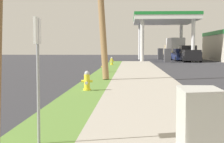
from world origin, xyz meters
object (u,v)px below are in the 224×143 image
Objects in this scene: fire_hydrant_third at (104,67)px; car_navy_by_near_pump at (180,55)px; street_sign_post at (38,54)px; fire_hydrant_second at (87,82)px; fire_hydrant_fourth at (112,61)px; truck_tan_on_apron at (174,49)px; truck_black_at_forecourt at (189,54)px.

car_navy_by_near_pump is at bearing 70.33° from fire_hydrant_third.
street_sign_post is at bearing -101.34° from car_navy_by_near_pump.
fire_hydrant_second is at bearing 90.74° from street_sign_post.
car_navy_by_near_pump is (8.08, 40.27, -0.91)m from street_sign_post.
fire_hydrant_fourth is 26.56m from street_sign_post.
fire_hydrant_fourth is at bearing -112.36° from truck_tan_on_apron.
truck_black_at_forecourt is (8.76, 29.79, 0.47)m from fire_hydrant_second.
fire_hydrant_second is 1.00× the size of fire_hydrant_fourth.
fire_hydrant_second is 0.14× the size of truck_black_at_forecourt.
truck_black_at_forecourt is 9.49m from truck_tan_on_apron.
truck_black_at_forecourt is (8.83, 19.92, 0.47)m from fire_hydrant_third.
truck_black_at_forecourt reaches higher than fire_hydrant_third.
fire_hydrant_second and fire_hydrant_third have the same top height.
car_navy_by_near_pump is 3.20m from truck_black_at_forecourt.
truck_black_at_forecourt is (8.67, 37.12, -0.72)m from street_sign_post.
fire_hydrant_third is 0.35× the size of street_sign_post.
truck_tan_on_apron is at bearing 93.56° from truck_black_at_forecourt.
street_sign_post is (0.17, -17.21, 1.19)m from fire_hydrant_third.
fire_hydrant_third is at bearing -105.68° from truck_tan_on_apron.
fire_hydrant_third is 0.16× the size of car_navy_by_near_pump.
car_navy_by_near_pump is 6.36m from truck_tan_on_apron.
car_navy_by_near_pump is (8.25, 13.74, 0.28)m from fire_hydrant_fourth.
fire_hydrant_fourth is 16.03m from car_navy_by_near_pump.
fire_hydrant_third is 30.52m from truck_tan_on_apron.
fire_hydrant_third is at bearing -109.67° from car_navy_by_near_pump.
street_sign_post reaches higher than car_navy_by_near_pump.
car_navy_by_near_pump is at bearing -90.01° from truck_tan_on_apron.
truck_tan_on_apron is (8.17, 39.25, 1.04)m from fire_hydrant_second.
truck_tan_on_apron is (-0.59, 9.45, 0.57)m from truck_black_at_forecourt.
truck_black_at_forecourt is (0.59, -3.14, 0.19)m from car_navy_by_near_pump.
car_navy_by_near_pump reaches higher than fire_hydrant_third.
fire_hydrant_second is 40.10m from truck_tan_on_apron.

